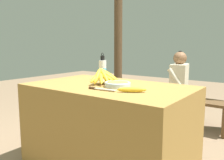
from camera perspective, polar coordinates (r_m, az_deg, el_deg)
market_counter at (r=2.19m, az=-0.83°, el=-11.25°), size 1.43×0.87×0.77m
banana_bunch_ripe at (r=2.14m, az=-1.96°, el=0.94°), size 0.20×0.36×0.16m
serving_bowl at (r=2.00m, az=1.35°, el=-0.97°), size 0.22×0.22×0.04m
water_bottle at (r=2.38m, az=-2.28°, el=2.53°), size 0.08×0.08×0.27m
loose_banana_front at (r=1.77m, az=4.81°, el=-2.32°), size 0.21×0.15×0.04m
knife at (r=1.87m, az=-3.33°, el=-2.07°), size 0.25×0.04×0.02m
wooden_bench at (r=3.46m, az=14.32°, el=-4.86°), size 1.63×0.32×0.41m
seated_vendor at (r=3.36m, az=15.02°, el=-0.84°), size 0.44×0.42×1.05m
banana_bunch_green at (r=3.61m, az=8.32°, el=-2.04°), size 0.18×0.29×0.15m
support_post_near at (r=4.35m, az=1.49°, el=8.52°), size 0.15×0.15×2.26m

